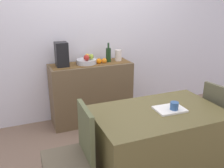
{
  "coord_description": "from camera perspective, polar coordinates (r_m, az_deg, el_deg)",
  "views": [
    {
      "loc": [
        -1.13,
        -2.35,
        1.76
      ],
      "look_at": [
        -0.04,
        0.36,
        0.74
      ],
      "focal_mm": 40.23,
      "sensor_mm": 36.0,
      "label": 1
    }
  ],
  "objects": [
    {
      "name": "orange_loose_far",
      "position": [
        3.54,
        -1.76,
        5.31
      ],
      "size": [
        0.07,
        0.07,
        0.07
      ],
      "primitive_type": "sphere",
      "color": "orange",
      "rests_on": "sideboard_console"
    },
    {
      "name": "fruit_bowl",
      "position": [
        3.51,
        -5.84,
        5.1
      ],
      "size": [
        0.28,
        0.28,
        0.06
      ],
      "primitive_type": "cylinder",
      "color": "silver",
      "rests_on": "table_runner"
    },
    {
      "name": "orange_loose_end",
      "position": [
        3.52,
        -2.99,
        5.22
      ],
      "size": [
        0.08,
        0.08,
        0.08
      ],
      "primitive_type": "sphere",
      "color": "orange",
      "rests_on": "sideboard_console"
    },
    {
      "name": "sideboard_console",
      "position": [
        3.67,
        -4.72,
        -2.01
      ],
      "size": [
        1.15,
        0.42,
        0.87
      ],
      "primitive_type": "cube",
      "color": "brown",
      "rests_on": "ground"
    },
    {
      "name": "ceramic_vase",
      "position": [
        3.66,
        1.45,
        6.49
      ],
      "size": [
        0.09,
        0.09,
        0.16
      ],
      "primitive_type": "cylinder",
      "color": "silver",
      "rests_on": "sideboard_console"
    },
    {
      "name": "apple_front",
      "position": [
        3.42,
        -5.83,
        5.97
      ],
      "size": [
        0.08,
        0.08,
        0.08
      ],
      "primitive_type": "sphere",
      "color": "#B52820",
      "rests_on": "fruit_bowl"
    },
    {
      "name": "open_book",
      "position": [
        2.46,
        12.97,
        -5.6
      ],
      "size": [
        0.29,
        0.22,
        0.02
      ],
      "primitive_type": "cube",
      "rotation": [
        0.0,
        0.0,
        -0.03
      ],
      "color": "white",
      "rests_on": "dining_table"
    },
    {
      "name": "coffee_maker",
      "position": [
        3.41,
        -11.38,
        6.58
      ],
      "size": [
        0.16,
        0.18,
        0.33
      ],
      "primitive_type": "cube",
      "color": "black",
      "rests_on": "sideboard_console"
    },
    {
      "name": "table_runner",
      "position": [
        3.53,
        -4.91,
        4.65
      ],
      "size": [
        1.09,
        0.32,
        0.01
      ],
      "primitive_type": "cube",
      "color": "brown",
      "rests_on": "sideboard_console"
    },
    {
      "name": "apple_left",
      "position": [
        3.49,
        -4.77,
        6.2
      ],
      "size": [
        0.07,
        0.07,
        0.07
      ],
      "primitive_type": "sphere",
      "color": "#8DAD35",
      "rests_on": "fruit_bowl"
    },
    {
      "name": "apple_rear",
      "position": [
        3.55,
        -5.67,
        6.35
      ],
      "size": [
        0.07,
        0.07,
        0.07
      ],
      "primitive_type": "sphere",
      "color": "gold",
      "rests_on": "fruit_bowl"
    },
    {
      "name": "ground_plane",
      "position": [
        3.16,
        3.16,
        -14.97
      ],
      "size": [
        6.4,
        6.4,
        0.02
      ],
      "primitive_type": "cube",
      "color": "#7C6351",
      "rests_on": "ground"
    },
    {
      "name": "wine_bottle",
      "position": [
        3.6,
        -0.82,
        6.68
      ],
      "size": [
        0.07,
        0.07,
        0.28
      ],
      "color": "#193419",
      "rests_on": "sideboard_console"
    },
    {
      "name": "coffee_cup",
      "position": [
        2.43,
        13.95,
        -5.02
      ],
      "size": [
        0.08,
        0.08,
        0.09
      ],
      "primitive_type": "cylinder",
      "color": "#315891",
      "rests_on": "dining_table"
    },
    {
      "name": "chair_by_corner",
      "position": [
        3.15,
        23.92,
        -10.9
      ],
      "size": [
        0.47,
        0.47,
        0.9
      ],
      "color": "brown",
      "rests_on": "ground"
    },
    {
      "name": "dining_table",
      "position": [
        2.6,
        10.01,
        -13.46
      ],
      "size": [
        1.23,
        0.77,
        0.74
      ],
      "primitive_type": "cube",
      "color": "brown",
      "rests_on": "ground"
    },
    {
      "name": "room_wall_rear",
      "position": [
        3.73,
        -4.3,
        12.83
      ],
      "size": [
        6.4,
        0.06,
        2.7
      ],
      "primitive_type": "cube",
      "color": "silver",
      "rests_on": "ground"
    }
  ]
}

